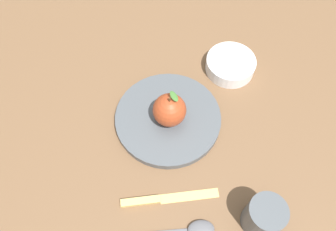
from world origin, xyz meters
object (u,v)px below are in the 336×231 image
side_bowl (231,64)px  spoon (191,230)px  apple (170,110)px  dinner_plate (168,118)px  knife (161,199)px  cup (264,216)px

side_bowl → spoon: size_ratio=0.71×
apple → side_bowl: 0.20m
dinner_plate → knife: bearing=-127.5°
apple → knife: 0.17m
dinner_plate → cup: cup is taller
apple → knife: bearing=-128.7°
cup → knife: bearing=134.3°
dinner_plate → side_bowl: (0.19, 0.04, 0.01)m
spoon → dinner_plate: bearing=67.2°
dinner_plate → spoon: bearing=-112.8°
cup → apple: bearing=95.0°
dinner_plate → side_bowl: size_ratio=1.98×
side_bowl → apple: bearing=-167.8°
spoon → side_bowl: bearing=41.3°
side_bowl → dinner_plate: bearing=-169.4°
cup → spoon: bearing=154.7°
knife → side_bowl: bearing=30.0°
apple → knife: apple is taller
side_bowl → cup: size_ratio=1.45×
knife → spoon: 0.08m
dinner_plate → spoon: dinner_plate is taller
dinner_plate → knife: (-0.10, -0.14, -0.01)m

